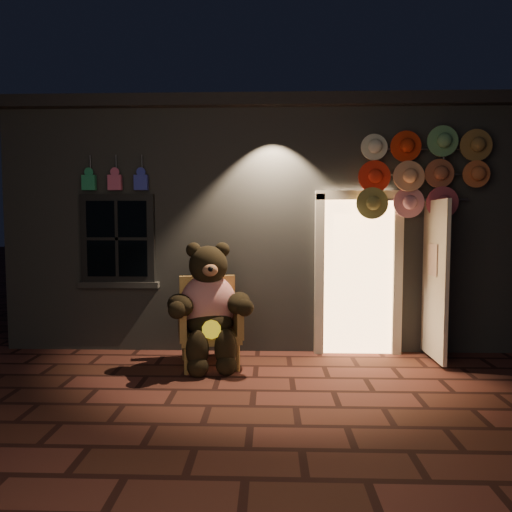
{
  "coord_description": "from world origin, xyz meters",
  "views": [
    {
      "loc": [
        0.17,
        -4.68,
        1.75
      ],
      "look_at": [
        -0.01,
        1.0,
        1.35
      ],
      "focal_mm": 32.0,
      "sensor_mm": 36.0,
      "label": 1
    }
  ],
  "objects": [
    {
      "name": "ground",
      "position": [
        0.0,
        0.0,
        0.0
      ],
      "size": [
        60.0,
        60.0,
        0.0
      ],
      "primitive_type": "plane",
      "color": "brown",
      "rests_on": "ground"
    },
    {
      "name": "shop_building",
      "position": [
        0.0,
        3.99,
        1.74
      ],
      "size": [
        7.3,
        5.95,
        3.51
      ],
      "color": "slate",
      "rests_on": "ground"
    },
    {
      "name": "wicker_armchair",
      "position": [
        -0.59,
        0.92,
        0.54
      ],
      "size": [
        0.87,
        0.82,
        1.09
      ],
      "rotation": [
        0.0,
        0.0,
        0.23
      ],
      "color": "#AC8942",
      "rests_on": "ground"
    },
    {
      "name": "teddy_bear",
      "position": [
        -0.57,
        0.79,
        0.75
      ],
      "size": [
        1.09,
        0.95,
        1.53
      ],
      "rotation": [
        0.0,
        0.0,
        0.23
      ],
      "color": "red",
      "rests_on": "ground"
    },
    {
      "name": "hat_rack",
      "position": [
        2.1,
        1.28,
        2.4
      ],
      "size": [
        1.67,
        0.22,
        2.96
      ],
      "color": "#59595E",
      "rests_on": "ground"
    }
  ]
}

